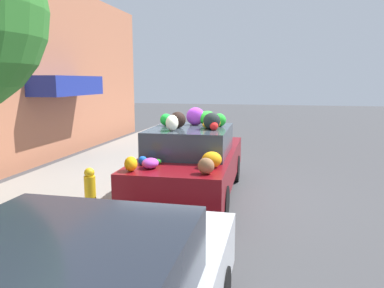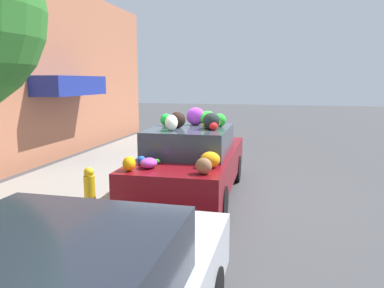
# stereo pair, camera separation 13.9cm
# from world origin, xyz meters

# --- Properties ---
(ground_plane) EXTENTS (60.00, 60.00, 0.00)m
(ground_plane) POSITION_xyz_m (0.00, 0.00, 0.00)
(ground_plane) COLOR #424244
(sidewalk_curb) EXTENTS (24.00, 3.20, 0.10)m
(sidewalk_curb) POSITION_xyz_m (0.00, 2.70, 0.05)
(sidewalk_curb) COLOR gray
(sidewalk_curb) RESTS_ON ground
(fire_hydrant) EXTENTS (0.20, 0.20, 0.70)m
(fire_hydrant) POSITION_xyz_m (-1.31, 1.67, 0.45)
(fire_hydrant) COLOR gold
(fire_hydrant) RESTS_ON sidewalk_curb
(art_car) EXTENTS (4.18, 1.79, 1.78)m
(art_car) POSITION_xyz_m (-0.03, 0.09, 0.77)
(art_car) COLOR maroon
(art_car) RESTS_ON ground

